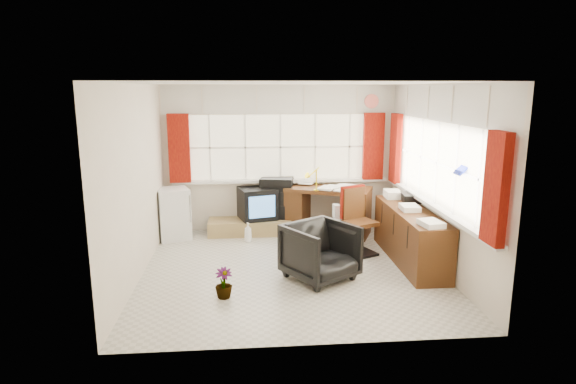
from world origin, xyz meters
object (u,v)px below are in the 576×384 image
(desk_lamp, at_px, (316,175))
(radiator, at_px, (350,227))
(tv_bench, at_px, (250,227))
(crt_tv, at_px, (257,203))
(mini_fridge, at_px, (173,214))
(task_chair, at_px, (356,218))
(desk, at_px, (328,208))
(office_chair, at_px, (320,252))
(credenza, at_px, (410,235))

(desk_lamp, bearing_deg, radiator, -36.43)
(tv_bench, relative_size, crt_tv, 1.98)
(mini_fridge, bearing_deg, task_chair, -18.21)
(desk, height_order, tv_bench, desk)
(desk_lamp, relative_size, task_chair, 0.38)
(tv_bench, height_order, crt_tv, crt_tv)
(task_chair, bearing_deg, desk_lamp, 121.95)
(desk, distance_m, radiator, 0.66)
(desk, relative_size, crt_tv, 2.19)
(tv_bench, xyz_separation_m, mini_fridge, (-1.25, -0.16, 0.30))
(tv_bench, relative_size, mini_fridge, 1.67)
(task_chair, bearing_deg, desk, 103.74)
(desk_lamp, relative_size, crt_tv, 0.54)
(office_chair, distance_m, mini_fridge, 2.88)
(desk, bearing_deg, desk_lamp, -136.91)
(desk, distance_m, credenza, 1.72)
(desk, bearing_deg, task_chair, -76.26)
(office_chair, relative_size, radiator, 1.25)
(radiator, distance_m, credenza, 1.11)
(radiator, distance_m, tv_bench, 1.73)
(tv_bench, bearing_deg, radiator, -22.84)
(office_chair, bearing_deg, tv_bench, 80.23)
(desk, height_order, crt_tv, desk)
(office_chair, height_order, credenza, credenza)
(tv_bench, bearing_deg, desk_lamp, -15.58)
(desk_lamp, bearing_deg, mini_fridge, 176.38)
(desk, distance_m, task_chair, 1.04)
(desk, bearing_deg, tv_bench, 176.63)
(mini_fridge, bearing_deg, desk_lamp, -3.62)
(office_chair, bearing_deg, crt_tv, 76.48)
(task_chair, distance_m, crt_tv, 1.85)
(task_chair, distance_m, radiator, 0.50)
(task_chair, xyz_separation_m, tv_bench, (-1.58, 1.09, -0.41))
(crt_tv, bearing_deg, task_chair, -38.44)
(desk, xyz_separation_m, crt_tv, (-1.20, 0.14, 0.07))
(desk, relative_size, task_chair, 1.52)
(tv_bench, xyz_separation_m, crt_tv, (0.14, 0.06, 0.39))
(task_chair, height_order, tv_bench, task_chair)
(credenza, relative_size, mini_fridge, 2.38)
(desk, xyz_separation_m, radiator, (0.25, -0.59, -0.18))
(desk, distance_m, tv_bench, 1.38)
(desk_lamp, xyz_separation_m, tv_bench, (-1.09, 0.31, -0.94))
(desk, bearing_deg, office_chair, -102.42)
(crt_tv, bearing_deg, desk_lamp, -20.86)
(task_chair, xyz_separation_m, crt_tv, (-1.45, 1.15, -0.02))
(office_chair, height_order, crt_tv, crt_tv)
(office_chair, distance_m, credenza, 1.49)
(desk_lamp, relative_size, office_chair, 0.47)
(desk, distance_m, desk_lamp, 0.70)
(desk_lamp, relative_size, mini_fridge, 0.45)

